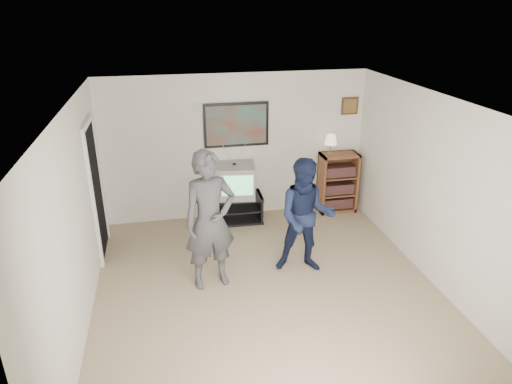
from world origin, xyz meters
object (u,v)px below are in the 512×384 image
object	(u,v)px
person_tall	(210,221)
person_short	(306,217)
media_stand	(235,208)
crt_television	(235,180)
bookshelf	(338,183)

from	to	relation	value
person_tall	person_short	xyz separation A→B (m)	(1.33, 0.09, -0.12)
media_stand	crt_television	size ratio (longest dim) A/B	1.44
media_stand	bookshelf	distance (m)	1.91
media_stand	crt_television	xyz separation A→B (m)	(0.01, 0.00, 0.52)
media_stand	crt_television	world-z (taller)	crt_television
media_stand	person_tall	xyz separation A→B (m)	(-0.61, -1.83, 0.71)
crt_television	person_tall	world-z (taller)	person_tall
media_stand	bookshelf	xyz separation A→B (m)	(1.89, 0.05, 0.31)
media_stand	person_tall	size ratio (longest dim) A/B	0.51
media_stand	bookshelf	world-z (taller)	bookshelf
bookshelf	person_tall	xyz separation A→B (m)	(-2.50, -1.88, 0.40)
crt_television	bookshelf	bearing A→B (deg)	9.26
crt_television	person_tall	xyz separation A→B (m)	(-0.62, -1.83, 0.19)
media_stand	person_tall	distance (m)	2.05
bookshelf	person_tall	distance (m)	3.15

